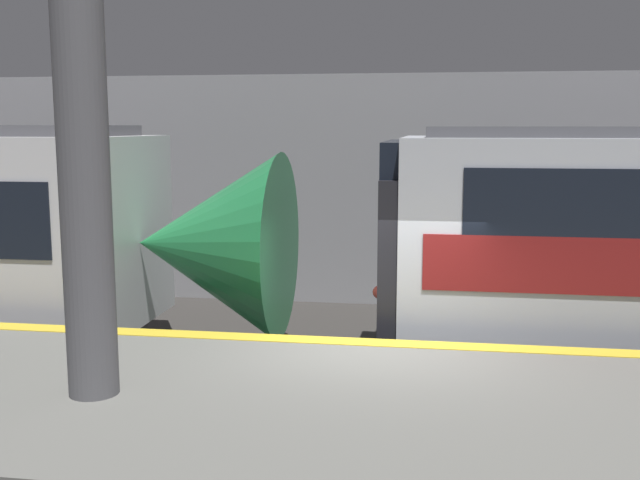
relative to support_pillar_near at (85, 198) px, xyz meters
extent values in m
plane|color=#33302D|center=(2.53, 2.23, -3.00)|extent=(120.00, 120.00, 0.00)
cube|color=slate|center=(2.53, 0.25, -2.43)|extent=(40.00, 3.96, 1.13)
cube|color=gold|center=(2.53, 2.08, -1.86)|extent=(40.00, 0.30, 0.01)
cube|color=#939399|center=(2.53, 8.82, -0.65)|extent=(50.00, 0.15, 4.70)
cylinder|color=#56565B|center=(0.00, 0.00, 0.00)|extent=(0.47, 0.47, 3.73)
cone|color=#238447|center=(-0.16, 4.25, -1.10)|extent=(2.20, 2.77, 2.77)
sphere|color=#F2EFCC|center=(0.79, 4.25, -1.53)|extent=(0.20, 0.20, 0.20)
cube|color=black|center=(2.58, 4.25, -1.18)|extent=(0.25, 2.86, 2.33)
cube|color=black|center=(2.58, 4.25, -0.02)|extent=(0.25, 2.57, 0.93)
sphere|color=#EA4C42|center=(2.43, 3.59, -1.59)|extent=(0.18, 0.18, 0.18)
sphere|color=#EA4C42|center=(2.43, 4.90, -1.59)|extent=(0.18, 0.18, 0.18)
camera|label=1|loc=(3.17, -6.40, 0.64)|focal=42.00mm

